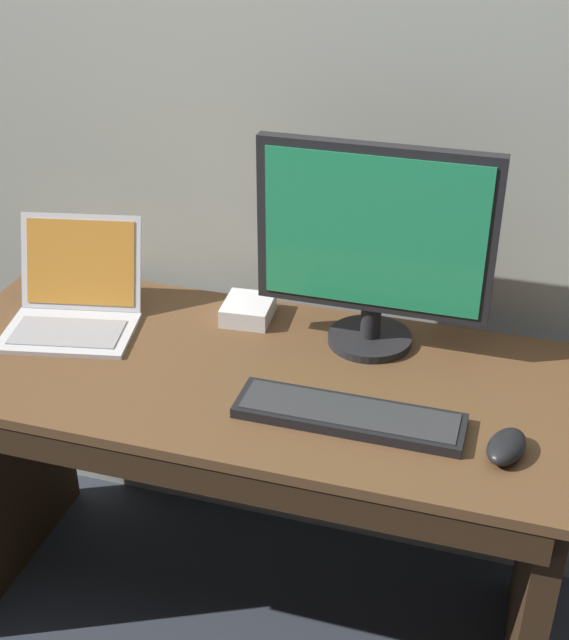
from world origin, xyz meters
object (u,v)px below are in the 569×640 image
object	(u,v)px
external_monitor	(374,244)
wired_keyboard	(349,415)
computer_mouse	(506,446)
laptop_silver	(74,304)
external_drive_box	(248,310)

from	to	relation	value
external_monitor	wired_keyboard	bearing A→B (deg)	-85.59
external_monitor	computer_mouse	xyz separation A→B (m)	(0.34, -0.32, -0.24)
laptop_silver	wired_keyboard	xyz separation A→B (m)	(0.73, -0.20, -0.04)
computer_mouse	external_drive_box	bearing A→B (deg)	165.80
laptop_silver	computer_mouse	xyz separation A→B (m)	(1.04, -0.22, -0.03)
laptop_silver	external_monitor	bearing A→B (deg)	8.29
laptop_silver	external_monitor	world-z (taller)	external_monitor
external_drive_box	external_monitor	bearing A→B (deg)	-7.50
laptop_silver	computer_mouse	bearing A→B (deg)	-11.94
laptop_silver	external_drive_box	bearing A→B (deg)	19.96
external_monitor	external_drive_box	xyz separation A→B (m)	(-0.31, 0.04, -0.24)
laptop_silver	wired_keyboard	distance (m)	0.75
external_monitor	computer_mouse	distance (m)	0.52
external_drive_box	computer_mouse	bearing A→B (deg)	-29.32
external_monitor	computer_mouse	size ratio (longest dim) A/B	4.42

